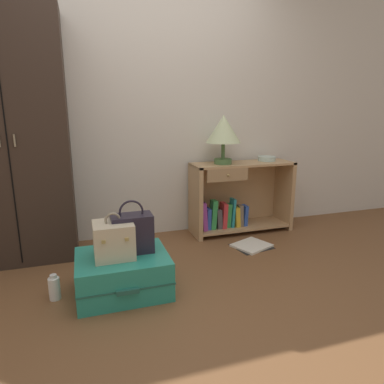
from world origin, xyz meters
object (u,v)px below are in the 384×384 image
(bookshelf, at_px, (236,199))
(table_lamp, at_px, (223,131))
(wardrobe, at_px, (13,138))
(bottle, at_px, (54,288))
(suitcase_large, at_px, (123,273))
(bowl, at_px, (267,159))
(handbag, at_px, (132,233))
(train_case, at_px, (114,240))
(open_book_on_floor, at_px, (252,246))

(bookshelf, xyz_separation_m, table_lamp, (-0.17, -0.02, 0.69))
(wardrobe, xyz_separation_m, bottle, (0.27, -0.79, -0.93))
(wardrobe, distance_m, suitcase_large, 1.40)
(bowl, bearing_deg, handbag, -150.49)
(table_lamp, height_order, handbag, table_lamp)
(bookshelf, height_order, table_lamp, table_lamp)
(train_case, distance_m, handbag, 0.14)
(bowl, relative_size, open_book_on_floor, 0.46)
(bookshelf, distance_m, bottle, 1.93)
(train_case, bearing_deg, table_lamp, 37.18)
(bowl, height_order, suitcase_large, bowl)
(handbag, bearing_deg, bowl, 29.51)
(wardrobe, height_order, suitcase_large, wardrobe)
(train_case, xyz_separation_m, open_book_on_floor, (1.27, 0.45, -0.38))
(table_lamp, height_order, bottle, table_lamp)
(handbag, distance_m, bottle, 0.62)
(table_lamp, distance_m, open_book_on_floor, 1.12)
(bowl, relative_size, bottle, 1.02)
(open_book_on_floor, bearing_deg, bowl, 50.46)
(train_case, relative_size, bottle, 1.77)
(bowl, xyz_separation_m, open_book_on_floor, (-0.38, -0.46, -0.73))
(table_lamp, bearing_deg, bowl, 4.64)
(wardrobe, distance_m, bowl, 2.34)
(bookshelf, relative_size, suitcase_large, 1.67)
(train_case, bearing_deg, wardrobe, 128.80)
(open_book_on_floor, bearing_deg, bottle, -166.42)
(bottle, bearing_deg, bowl, 22.89)
(table_lamp, bearing_deg, open_book_on_floor, -73.36)
(bookshelf, height_order, bowl, bowl)
(suitcase_large, bearing_deg, bowl, 29.40)
(bookshelf, xyz_separation_m, suitcase_large, (-1.27, -0.89, -0.21))
(bottle, bearing_deg, bookshelf, 26.32)
(bookshelf, bearing_deg, table_lamp, -172.22)
(bookshelf, distance_m, bowl, 0.52)
(suitcase_large, xyz_separation_m, bottle, (-0.45, 0.04, -0.05))
(bottle, bearing_deg, handbag, 0.39)
(suitcase_large, height_order, handbag, handbag)
(bookshelf, bearing_deg, suitcase_large, -145.03)
(bookshelf, height_order, train_case, bookshelf)
(train_case, height_order, bottle, train_case)
(bottle, distance_m, open_book_on_floor, 1.72)
(bookshelf, xyz_separation_m, handbag, (-1.19, -0.84, 0.06))
(bookshelf, relative_size, bottle, 5.90)
(wardrobe, relative_size, table_lamp, 4.34)
(bowl, relative_size, train_case, 0.58)
(bottle, bearing_deg, train_case, -6.33)
(table_lamp, distance_m, bottle, 1.99)
(handbag, bearing_deg, train_case, -159.84)
(bottle, relative_size, open_book_on_floor, 0.45)
(bowl, distance_m, suitcase_large, 1.94)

